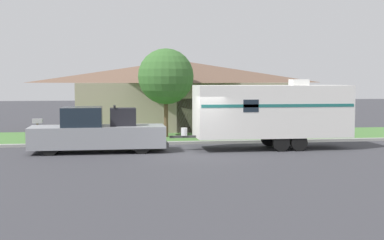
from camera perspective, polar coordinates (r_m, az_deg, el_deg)
ground_plane at (r=23.31m, az=0.66°, el=-3.69°), size 120.00×120.00×0.00m
curb_strip at (r=26.98m, az=-0.59°, el=-2.43°), size 80.00×0.30×0.14m
lawn_strip at (r=30.58m, az=-1.52°, el=-1.73°), size 80.00×7.00×0.03m
house_across_street at (r=35.41m, az=-1.47°, el=2.86°), size 14.04×7.07×4.50m
pickup_truck at (r=24.29m, az=-10.16°, el=-1.32°), size 6.10×1.91×2.10m
travel_trailer at (r=25.30m, az=8.53°, el=0.93°), size 8.43×2.22×3.26m
mailbox at (r=27.88m, az=-16.17°, el=-0.49°), size 0.48×0.20×1.29m
tree_in_yard at (r=29.94m, az=-2.80°, el=4.65°), size 3.12×3.12×4.98m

